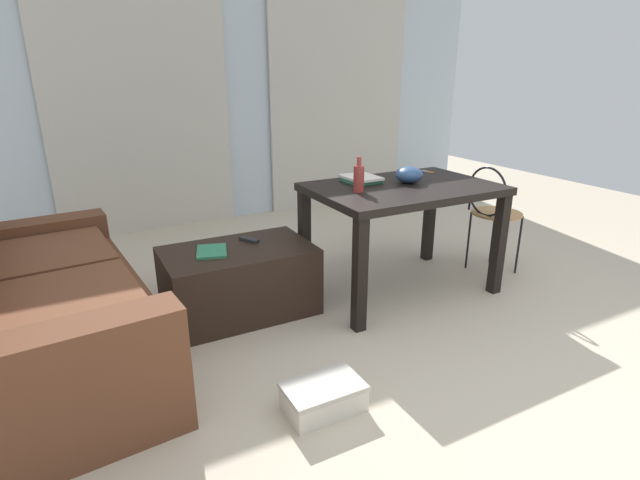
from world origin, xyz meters
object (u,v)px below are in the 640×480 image
scissors (429,172)px  shoebox (324,397)px  craft_table (403,201)px  wire_chair (492,207)px  tv_remote_primary (249,240)px  bowl (409,175)px  coffee_table (239,281)px  couch (44,314)px  magazine (212,251)px  bottle_near (359,178)px  book_stack (361,179)px

scissors → shoebox: scissors is taller
craft_table → wire_chair: wire_chair is taller
craft_table → tv_remote_primary: bearing=163.9°
tv_remote_primary → craft_table: bearing=-44.2°
craft_table → tv_remote_primary: craft_table is taller
bowl → tv_remote_primary: 1.15m
wire_chair → shoebox: bearing=-155.9°
coffee_table → shoebox: bearing=-89.3°
couch → magazine: 0.93m
magazine → bottle_near: bearing=3.3°
wire_chair → tv_remote_primary: size_ratio=5.86×
scissors → magazine: (-1.70, -0.07, -0.31)m
tv_remote_primary → magazine: 0.28m
coffee_table → book_stack: book_stack is taller
scissors → magazine: 1.73m
coffee_table → scissors: scissors is taller
tv_remote_primary → magazine: (-0.27, -0.09, -0.00)m
coffee_table → bottle_near: bearing=-15.1°
bowl → book_stack: bearing=147.6°
couch → wire_chair: size_ratio=2.24×
scissors → bowl: bearing=-148.4°
couch → coffee_table: bearing=5.9°
book_stack → coffee_table: bearing=-178.4°
wire_chair → couch: bearing=177.1°
craft_table → shoebox: 1.53m
craft_table → magazine: (-1.26, 0.20, -0.20)m
bowl → tv_remote_primary: bearing=167.1°
couch → shoebox: couch is taller
wire_chair → scissors: wire_chair is taller
book_stack → shoebox: book_stack is taller
craft_table → tv_remote_primary: size_ratio=8.67×
scissors → magazine: scissors is taller
couch → wire_chair: (2.95, -0.15, 0.22)m
magazine → shoebox: bearing=-64.8°
coffee_table → craft_table: bearing=-9.7°
bottle_near → bowl: bearing=7.2°
bowl → scissors: (0.36, 0.22, -0.05)m
bowl → wire_chair: bearing=-9.2°
craft_table → tv_remote_primary: (-0.99, 0.29, -0.20)m
scissors → magazine: size_ratio=0.50×
craft_table → book_stack: bearing=132.4°
coffee_table → book_stack: (0.91, 0.03, 0.56)m
wire_chair → magazine: 2.05m
couch → coffee_table: size_ratio=2.03×
tv_remote_primary → shoebox: (-0.10, -1.19, -0.38)m
craft_table → magazine: size_ratio=5.26×
bowl → book_stack: (-0.27, 0.17, -0.03)m
bottle_near → book_stack: bottle_near is taller
book_stack → shoebox: size_ratio=0.73×
bowl → tv_remote_primary: bowl is taller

